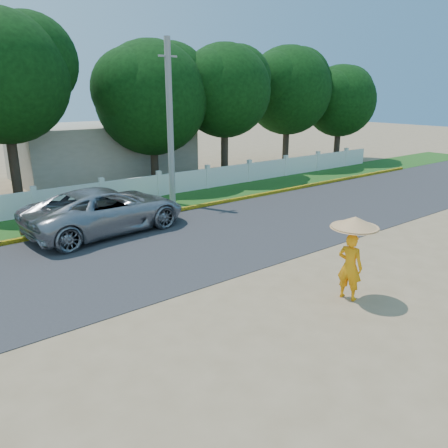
{
  "coord_description": "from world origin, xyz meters",
  "views": [
    {
      "loc": [
        -7.64,
        -7.85,
        5.1
      ],
      "look_at": [
        0.0,
        2.0,
        1.3
      ],
      "focal_mm": 35.0,
      "sensor_mm": 36.0,
      "label": 1
    }
  ],
  "objects": [
    {
      "name": "road",
      "position": [
        0.0,
        4.5,
        0.01
      ],
      "size": [
        60.0,
        7.0,
        0.02
      ],
      "primitive_type": "cube",
      "color": "#38383A",
      "rests_on": "ground"
    },
    {
      "name": "building_near",
      "position": [
        3.0,
        18.0,
        1.6
      ],
      "size": [
        10.0,
        6.0,
        3.2
      ],
      "primitive_type": "cube",
      "color": "#B7AD99",
      "rests_on": "ground"
    },
    {
      "name": "tree_row",
      "position": [
        3.32,
        13.96,
        4.88
      ],
      "size": [
        39.11,
        7.68,
        8.56
      ],
      "color": "#473828",
      "rests_on": "ground"
    },
    {
      "name": "fence",
      "position": [
        0.0,
        11.2,
        0.55
      ],
      "size": [
        40.0,
        0.1,
        1.1
      ],
      "primitive_type": "cube",
      "color": "silver",
      "rests_on": "ground"
    },
    {
      "name": "utility_pole",
      "position": [
        2.68,
        9.4,
        3.67
      ],
      "size": [
        0.28,
        0.28,
        7.34
      ],
      "primitive_type": "cylinder",
      "color": "gray",
      "rests_on": "ground"
    },
    {
      "name": "monk_with_parasol",
      "position": [
        1.13,
        -1.75,
        1.42
      ],
      "size": [
        1.2,
        1.2,
        2.18
      ],
      "color": "orange",
      "rests_on": "ground"
    },
    {
      "name": "curb",
      "position": [
        0.0,
        8.05,
        0.08
      ],
      "size": [
        40.0,
        0.18,
        0.16
      ],
      "primitive_type": "cube",
      "color": "yellow",
      "rests_on": "ground"
    },
    {
      "name": "grass_verge",
      "position": [
        0.0,
        9.75,
        0.01
      ],
      "size": [
        60.0,
        3.5,
        0.03
      ],
      "primitive_type": "cube",
      "color": "#2D601E",
      "rests_on": "ground"
    },
    {
      "name": "vehicle",
      "position": [
        -1.45,
        7.34,
        0.84
      ],
      "size": [
        6.27,
        3.37,
        1.67
      ],
      "primitive_type": "imported",
      "rotation": [
        0.0,
        0.0,
        1.67
      ],
      "color": "#989AA0",
      "rests_on": "ground"
    },
    {
      "name": "ground",
      "position": [
        0.0,
        0.0,
        0.0
      ],
      "size": [
        120.0,
        120.0,
        0.0
      ],
      "primitive_type": "plane",
      "color": "#9E8460",
      "rests_on": "ground"
    }
  ]
}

